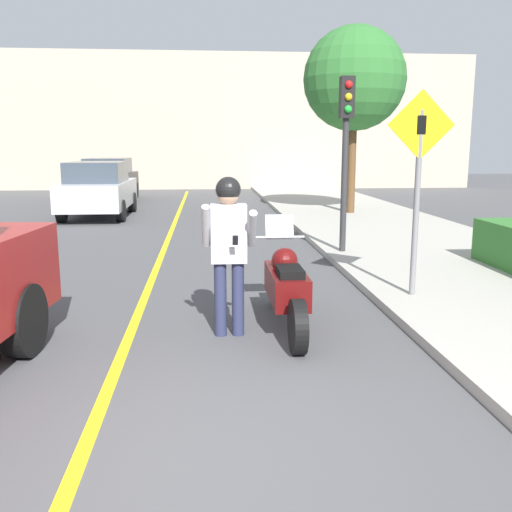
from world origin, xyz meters
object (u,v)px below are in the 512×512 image
object	(u,v)px
parked_car_silver	(98,189)
street_tree	(354,79)
crossing_sign	(418,174)
traffic_light	(346,131)
parked_car_black	(109,179)
person_biker	(229,239)
motorcycle	(286,287)

from	to	relation	value
parked_car_silver	street_tree	bearing A→B (deg)	-3.85
street_tree	crossing_sign	bearing A→B (deg)	-99.38
street_tree	parked_car_silver	bearing A→B (deg)	176.15
parked_car_silver	traffic_light	bearing A→B (deg)	-49.78
traffic_light	street_tree	size ratio (longest dim) A/B	0.60
parked_car_black	traffic_light	bearing A→B (deg)	-62.33
person_biker	crossing_sign	xyz separation A→B (m)	(2.58, 1.16, 0.65)
person_biker	traffic_light	xyz separation A→B (m)	(2.40, 4.51, 1.30)
street_tree	parked_car_silver	distance (m)	8.38
traffic_light	parked_car_black	world-z (taller)	traffic_light
traffic_light	person_biker	bearing A→B (deg)	-118.03
motorcycle	person_biker	bearing A→B (deg)	-160.89
crossing_sign	parked_car_silver	world-z (taller)	crossing_sign
person_biker	parked_car_silver	xyz separation A→B (m)	(-3.51, 11.51, -0.27)
parked_car_silver	parked_car_black	bearing A→B (deg)	95.80
street_tree	traffic_light	bearing A→B (deg)	-105.53
motorcycle	traffic_light	size ratio (longest dim) A/B	0.71
traffic_light	parked_car_black	size ratio (longest dim) A/B	0.78
motorcycle	parked_car_black	world-z (taller)	parked_car_black
parked_car_silver	person_biker	bearing A→B (deg)	-73.02
parked_car_silver	parked_car_black	size ratio (longest dim) A/B	1.00
person_biker	traffic_light	distance (m)	5.27
traffic_light	crossing_sign	bearing A→B (deg)	-86.99
traffic_light	parked_car_silver	bearing A→B (deg)	130.22
person_biker	traffic_light	bearing A→B (deg)	61.97
traffic_light	parked_car_silver	distance (m)	9.29
motorcycle	street_tree	distance (m)	11.87
crossing_sign	parked_car_silver	distance (m)	12.04
parked_car_black	person_biker	bearing A→B (deg)	-76.45
street_tree	parked_car_black	bearing A→B (deg)	144.75
traffic_light	motorcycle	bearing A→B (deg)	-111.87
traffic_light	parked_car_black	xyz separation A→B (m)	(-6.46, 12.31, -1.57)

